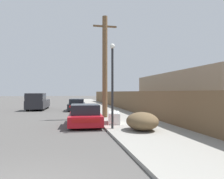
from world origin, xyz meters
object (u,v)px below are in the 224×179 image
(discarded_fridge, at_px, (114,117))
(brush_pile, at_px, (142,121))
(street_lamp, at_px, (112,79))
(pickup_truck, at_px, (37,102))
(car_parked_mid, at_px, (77,105))
(utility_pole, at_px, (105,66))
(parked_sports_car_red, at_px, (85,116))

(discarded_fridge, height_order, brush_pile, brush_pile)
(discarded_fridge, bearing_deg, brush_pile, -62.57)
(street_lamp, xyz_separation_m, brush_pile, (1.36, -0.78, -2.14))
(pickup_truck, bearing_deg, brush_pile, 117.45)
(car_parked_mid, xyz_separation_m, utility_pole, (1.77, -8.01, 3.42))
(discarded_fridge, height_order, parked_sports_car_red, parked_sports_car_red)
(street_lamp, relative_size, brush_pile, 2.30)
(discarded_fridge, bearing_deg, utility_pole, 101.53)
(car_parked_mid, xyz_separation_m, pickup_truck, (-4.34, 1.47, 0.34))
(discarded_fridge, distance_m, car_parked_mid, 11.26)
(discarded_fridge, xyz_separation_m, car_parked_mid, (-1.81, 11.11, 0.15))
(discarded_fridge, distance_m, street_lamp, 3.09)
(parked_sports_car_red, xyz_separation_m, utility_pole, (1.73, 2.98, 3.43))
(utility_pole, height_order, street_lamp, utility_pole)
(parked_sports_car_red, distance_m, brush_pile, 3.94)
(car_parked_mid, relative_size, pickup_truck, 0.85)
(parked_sports_car_red, xyz_separation_m, street_lamp, (1.26, -2.16, 2.12))
(car_parked_mid, bearing_deg, parked_sports_car_red, -85.03)
(discarded_fridge, relative_size, car_parked_mid, 0.41)
(pickup_truck, height_order, utility_pole, utility_pole)
(utility_pole, bearing_deg, car_parked_mid, 102.45)
(brush_pile, bearing_deg, discarded_fridge, 106.64)
(parked_sports_car_red, bearing_deg, utility_pole, 63.05)
(car_parked_mid, bearing_deg, brush_pile, -74.46)
(car_parked_mid, relative_size, street_lamp, 1.05)
(utility_pole, bearing_deg, discarded_fridge, -89.26)
(discarded_fridge, distance_m, utility_pole, 4.73)
(discarded_fridge, height_order, utility_pole, utility_pole)
(street_lamp, bearing_deg, parked_sports_car_red, 120.16)
(brush_pile, bearing_deg, car_parked_mid, 100.78)
(discarded_fridge, xyz_separation_m, pickup_truck, (-6.15, 12.58, 0.49))
(pickup_truck, xyz_separation_m, street_lamp, (5.63, -14.62, 1.77))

